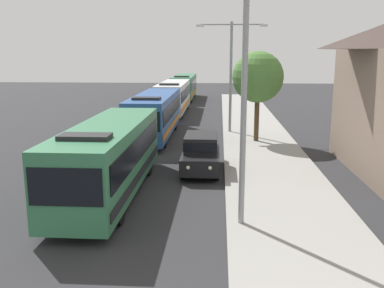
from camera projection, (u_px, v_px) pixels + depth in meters
The scene contains 8 objects.
bus_lead at pixel (110, 156), 18.13m from camera, with size 2.58×10.68×3.21m.
bus_second_in_line at pixel (155, 114), 30.57m from camera, with size 2.58×11.13×3.21m.
bus_middle at pixel (173, 96), 42.82m from camera, with size 2.58×11.60×3.21m.
bus_fourth_in_line at pixel (184, 86), 55.57m from camera, with size 2.58×11.92×3.21m.
white_suv at pixel (201, 152), 21.80m from camera, with size 1.86×4.55×1.90m.
streetlamp_near at pixel (244, 83), 13.98m from camera, with size 5.64×0.28×7.90m.
streetlamp_mid at pixel (231, 66), 31.32m from camera, with size 5.10×0.28×7.98m.
roadside_tree at pixel (258, 77), 28.04m from camera, with size 3.36×3.36×5.93m.
Camera 1 is at (3.30, -6.43, 5.96)m, focal length 40.20 mm.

